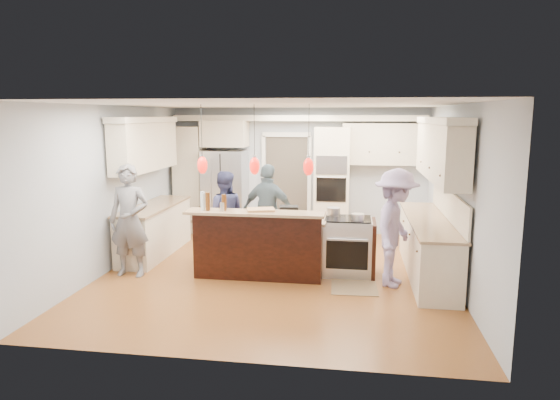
{
  "coord_description": "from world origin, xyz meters",
  "views": [
    {
      "loc": [
        1.22,
        -7.72,
        2.54
      ],
      "look_at": [
        0.0,
        0.35,
        1.15
      ],
      "focal_mm": 32.0,
      "sensor_mm": 36.0,
      "label": 1
    }
  ],
  "objects_px": {
    "island_range": "(349,246)",
    "person_far_left": "(224,214)",
    "person_bar_end": "(129,221)",
    "kitchen_island": "(263,242)",
    "refrigerator": "(225,192)"
  },
  "relations": [
    {
      "from": "kitchen_island",
      "to": "person_far_left",
      "type": "relative_size",
      "value": 1.35
    },
    {
      "from": "island_range",
      "to": "kitchen_island",
      "type": "bearing_deg",
      "value": -176.89
    },
    {
      "from": "island_range",
      "to": "person_far_left",
      "type": "distance_m",
      "value": 2.39
    },
    {
      "from": "island_range",
      "to": "person_bar_end",
      "type": "xyz_separation_m",
      "value": [
        -3.45,
        -0.6,
        0.44
      ]
    },
    {
      "from": "island_range",
      "to": "person_bar_end",
      "type": "distance_m",
      "value": 3.53
    },
    {
      "from": "refrigerator",
      "to": "person_far_left",
      "type": "height_order",
      "value": "refrigerator"
    },
    {
      "from": "refrigerator",
      "to": "kitchen_island",
      "type": "bearing_deg",
      "value": -63.11
    },
    {
      "from": "kitchen_island",
      "to": "person_bar_end",
      "type": "relative_size",
      "value": 1.17
    },
    {
      "from": "refrigerator",
      "to": "person_far_left",
      "type": "relative_size",
      "value": 1.15
    },
    {
      "from": "kitchen_island",
      "to": "person_far_left",
      "type": "height_order",
      "value": "person_far_left"
    },
    {
      "from": "refrigerator",
      "to": "person_bar_end",
      "type": "xyz_separation_m",
      "value": [
        -0.74,
        -3.09,
        -0.0
      ]
    },
    {
      "from": "island_range",
      "to": "person_bar_end",
      "type": "bearing_deg",
      "value": -170.17
    },
    {
      "from": "island_range",
      "to": "person_bar_end",
      "type": "height_order",
      "value": "person_bar_end"
    },
    {
      "from": "person_bar_end",
      "to": "person_far_left",
      "type": "xyz_separation_m",
      "value": [
        1.19,
        1.3,
        -0.12
      ]
    },
    {
      "from": "kitchen_island",
      "to": "island_range",
      "type": "xyz_separation_m",
      "value": [
        1.41,
        0.08,
        -0.03
      ]
    }
  ]
}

